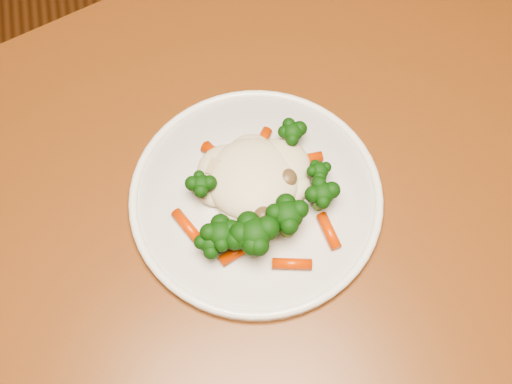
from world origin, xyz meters
The scene contains 3 objects.
dining_table centered at (0.18, -0.19, 0.65)m, with size 1.40×1.15×0.75m.
plate centered at (0.10, -0.17, 0.76)m, with size 0.28×0.28×0.01m, color white.
meal centered at (0.10, -0.18, 0.78)m, with size 0.18×0.18×0.05m.
Camera 1 is at (0.03, -0.48, 1.40)m, focal length 45.00 mm.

